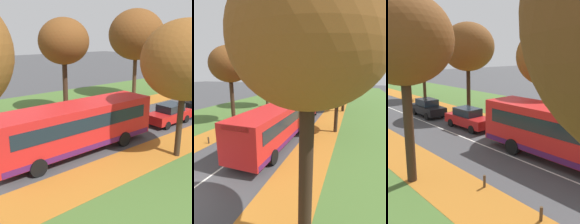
{
  "view_description": "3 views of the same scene",
  "coord_description": "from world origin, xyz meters",
  "views": [
    {
      "loc": [
        13.87,
        -0.62,
        6.91
      ],
      "look_at": [
        -0.63,
        10.98,
        1.48
      ],
      "focal_mm": 42.0,
      "sensor_mm": 36.0,
      "label": 1
    },
    {
      "loc": [
        7.15,
        -4.39,
        5.63
      ],
      "look_at": [
        1.79,
        10.04,
        2.09
      ],
      "focal_mm": 28.0,
      "sensor_mm": 36.0,
      "label": 2
    },
    {
      "loc": [
        -10.55,
        0.73,
        5.93
      ],
      "look_at": [
        0.32,
        13.22,
        2.12
      ],
      "focal_mm": 42.0,
      "sensor_mm": 36.0,
      "label": 3
    }
  ],
  "objects": [
    {
      "name": "tree_right_far",
      "position": [
        6.15,
        31.9,
        6.28
      ],
      "size": [
        4.68,
        4.68,
        8.42
      ],
      "color": "black",
      "rests_on": "ground"
    },
    {
      "name": "leaf_litter_left",
      "position": [
        -4.6,
        14.0,
        0.01
      ],
      "size": [
        2.8,
        60.0,
        0.0
      ],
      "primitive_type": "cube",
      "color": "#B26B23",
      "rests_on": "grass_verge_left"
    },
    {
      "name": "road_centre_line",
      "position": [
        0.0,
        20.0,
        0.0
      ],
      "size": [
        0.12,
        80.0,
        0.01
      ],
      "primitive_type": "cube",
      "color": "silver",
      "rests_on": "ground"
    },
    {
      "name": "tree_right_near",
      "position": [
        5.67,
        12.13,
        5.61
      ],
      "size": [
        4.88,
        4.88,
        7.82
      ],
      "color": "#382619",
      "rests_on": "ground"
    },
    {
      "name": "leaf_litter_right",
      "position": [
        4.6,
        14.0,
        0.01
      ],
      "size": [
        2.8,
        60.0,
        0.0
      ],
      "primitive_type": "cube",
      "color": "#B26B23",
      "rests_on": "grass_verge_right"
    },
    {
      "name": "bus",
      "position": [
        1.51,
        7.74,
        1.7
      ],
      "size": [
        2.71,
        10.41,
        2.98
      ],
      "color": "red",
      "rests_on": "ground"
    },
    {
      "name": "bollard_fourth",
      "position": [
        -3.51,
        8.78,
        0.29
      ],
      "size": [
        0.12,
        0.12,
        0.58
      ],
      "primitive_type": "cylinder",
      "color": "#4C3823",
      "rests_on": "ground"
    },
    {
      "name": "car_black_following",
      "position": [
        1.3,
        22.43,
        0.81
      ],
      "size": [
        1.92,
        4.27,
        1.62
      ],
      "color": "black",
      "rests_on": "ground"
    },
    {
      "name": "tree_right_mid",
      "position": [
        5.68,
        21.78,
        6.39
      ],
      "size": [
        5.26,
        5.26,
        8.78
      ],
      "color": "black",
      "rests_on": "ground"
    },
    {
      "name": "grass_verge_right",
      "position": [
        9.2,
        20.0,
        0.0
      ],
      "size": [
        12.0,
        90.0,
        0.01
      ],
      "primitive_type": "cube",
      "color": "#476B2D",
      "rests_on": "ground"
    },
    {
      "name": "tree_left_near",
      "position": [
        -5.65,
        11.51,
        6.4
      ],
      "size": [
        4.32,
        4.32,
        8.39
      ],
      "color": "#382619",
      "rests_on": "ground"
    },
    {
      "name": "car_red_lead",
      "position": [
        1.72,
        16.71,
        0.81
      ],
      "size": [
        1.87,
        4.25,
        1.62
      ],
      "color": "#B21919",
      "rests_on": "ground"
    },
    {
      "name": "bollard_third",
      "position": [
        -3.56,
        5.64,
        0.28
      ],
      "size": [
        0.12,
        0.12,
        0.55
      ],
      "primitive_type": "cylinder",
      "color": "#4C3823",
      "rests_on": "ground"
    }
  ]
}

